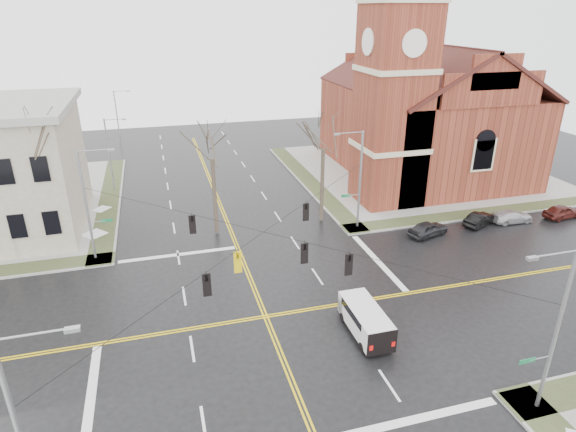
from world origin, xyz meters
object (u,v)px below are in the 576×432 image
object	(u,v)px
signal_pole_ne	(358,177)
parked_car_b	(480,219)
parked_car_c	(512,216)
tree_nw_far	(39,143)
streetlight_north_a	(110,152)
parked_car_d	(562,211)
parked_car_a	(428,229)
tree_ne	(323,144)
tree_nw_near	(212,154)
streetlight_north_b	(118,116)
signal_pole_nw	(88,203)
church	(421,105)
signal_pole_se	(554,328)
cargo_van	(364,318)

from	to	relation	value
signal_pole_ne	parked_car_b	xyz separation A→B (m)	(11.45, -2.66, -4.32)
parked_car_c	tree_nw_far	xyz separation A→B (m)	(-40.50, 4.81, 8.80)
streetlight_north_a	parked_car_d	bearing A→B (deg)	-25.11
parked_car_a	tree_ne	distance (m)	12.11
parked_car_a	tree_ne	xyz separation A→B (m)	(-8.13, 5.68, 6.95)
tree_ne	parked_car_a	bearing A→B (deg)	-34.90
tree_nw_far	tree_nw_near	xyz separation A→B (m)	(13.05, 0.30, -1.90)
parked_car_b	streetlight_north_b	bearing A→B (deg)	16.97
tree_nw_near	streetlight_north_b	bearing A→B (deg)	105.31
streetlight_north_a	parked_car_a	xyz separation A→B (m)	(27.54, -19.84, -3.79)
signal_pole_nw	tree_nw_far	xyz separation A→B (m)	(-3.01, 1.98, 4.44)
signal_pole_nw	streetlight_north_b	size ratio (longest dim) A/B	1.12
church	tree_nw_far	distance (m)	40.71
tree_nw_far	tree_nw_near	bearing A→B (deg)	1.32
signal_pole_ne	streetlight_north_a	distance (m)	27.48
streetlight_north_b	tree_nw_near	size ratio (longest dim) A/B	0.78
streetlight_north_b	parked_car_a	xyz separation A→B (m)	(27.54, -39.84, -3.79)
signal_pole_se	parked_car_a	distance (m)	20.88
signal_pole_se	signal_pole_ne	bearing A→B (deg)	90.00
church	streetlight_north_b	bearing A→B (deg)	146.75
parked_car_a	tree_ne	bearing A→B (deg)	38.44
church	signal_pole_nw	distance (m)	38.61
parked_car_c	streetlight_north_b	bearing A→B (deg)	45.11
signal_pole_ne	parked_car_d	size ratio (longest dim) A/B	2.29
parked_car_b	parked_car_d	bearing A→B (deg)	-117.61
signal_pole_nw	tree_nw_near	world-z (taller)	tree_nw_near
church	tree_nw_near	distance (m)	28.30
parked_car_b	tree_nw_near	xyz separation A→B (m)	(-24.06, 4.95, 6.86)
parked_car_a	parked_car_c	size ratio (longest dim) A/B	0.97
tree_nw_far	signal_pole_ne	bearing A→B (deg)	-4.42
streetlight_north_b	church	bearing A→B (deg)	-33.25
signal_pole_ne	tree_nw_far	size ratio (longest dim) A/B	0.69
tree_ne	signal_pole_ne	bearing A→B (deg)	-42.30
parked_car_c	cargo_van	bearing A→B (deg)	122.11
signal_pole_se	parked_car_b	size ratio (longest dim) A/B	2.36
church	streetlight_north_b	size ratio (longest dim) A/B	3.44
signal_pole_nw	parked_car_b	size ratio (longest dim) A/B	2.36
cargo_van	parked_car_d	size ratio (longest dim) A/B	1.23
signal_pole_se	parked_car_a	size ratio (longest dim) A/B	2.27
parked_car_b	church	bearing A→B (deg)	-30.63
streetlight_north_b	parked_car_d	world-z (taller)	streetlight_north_b
parked_car_c	tree_ne	bearing A→B (deg)	75.48
parked_car_a	parked_car_c	world-z (taller)	parked_car_a
parked_car_b	tree_ne	size ratio (longest dim) A/B	0.36
signal_pole_nw	parked_car_d	distance (m)	43.25
signal_pole_se	tree_nw_far	size ratio (longest dim) A/B	0.69
signal_pole_se	parked_car_d	world-z (taller)	signal_pole_se
streetlight_north_a	tree_nw_near	size ratio (longest dim) A/B	0.78
signal_pole_ne	parked_car_d	distance (m)	20.97
cargo_van	tree_nw_far	xyz separation A→B (m)	(-19.89, 16.77, 8.30)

